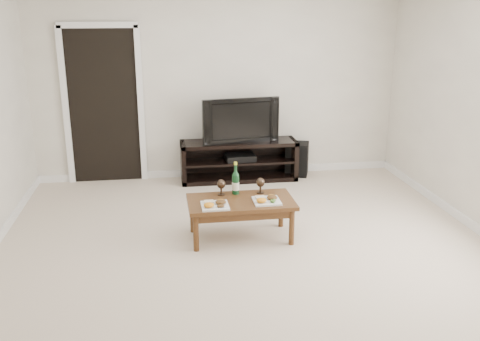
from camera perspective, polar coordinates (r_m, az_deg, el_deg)
name	(u,v)px	position (r m, az deg, el deg)	size (l,w,h in m)	color
floor	(252,261)	(5.15, 1.28, -9.65)	(5.50, 5.50, 0.00)	beige
back_wall	(218,84)	(7.41, -2.32, 9.22)	(5.00, 0.04, 2.60)	beige
doorway	(104,107)	(7.42, -14.33, 6.56)	(0.90, 0.02, 2.05)	black
media_console	(239,160)	(7.39, -0.13, 1.07)	(1.59, 0.45, 0.55)	black
television	(239,119)	(7.25, -0.13, 5.48)	(1.06, 0.14, 0.61)	black
av_receiver	(240,157)	(7.37, 0.00, 1.43)	(0.40, 0.30, 0.08)	black
subwoofer	(297,159)	(7.66, 6.08, 1.24)	(0.31, 0.31, 0.47)	black
coffee_table	(241,219)	(5.55, 0.08, -5.21)	(1.09, 0.59, 0.42)	#513416
plate_left	(215,203)	(5.30, -2.69, -3.52)	(0.27, 0.27, 0.07)	white
plate_right	(267,199)	(5.42, 2.86, -3.03)	(0.27, 0.27, 0.07)	white
wine_bottle	(236,178)	(5.60, -0.48, -0.81)	(0.07, 0.07, 0.35)	#0F391B
goblet_left	(221,187)	(5.60, -2.01, -1.80)	(0.09, 0.09, 0.17)	#35271D
goblet_right	(260,186)	(5.65, 2.19, -1.61)	(0.09, 0.09, 0.17)	#35271D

